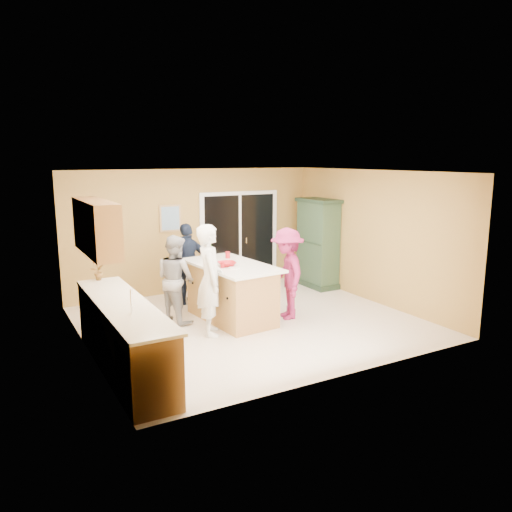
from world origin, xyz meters
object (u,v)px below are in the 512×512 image
woman_white (210,280)px  woman_grey (176,279)px  woman_navy (188,264)px  woman_magenta (287,274)px  kitchen_island (231,294)px  green_hutch (318,244)px

woman_white → woman_grey: size_ratio=1.18×
woman_grey → woman_navy: bearing=-51.5°
woman_white → woman_magenta: size_ratio=1.11×
kitchen_island → woman_magenta: (0.91, -0.39, 0.34)m
kitchen_island → woman_magenta: size_ratio=1.24×
kitchen_island → green_hutch: (2.72, 1.18, 0.48)m
woman_grey → woman_white: bearing=178.2°
green_hutch → woman_navy: 3.02m
kitchen_island → woman_grey: 1.01m
woman_grey → woman_navy: (0.60, 0.95, 0.03)m
kitchen_island → woman_white: size_ratio=1.11×
woman_white → woman_grey: bearing=36.0°
woman_navy → green_hutch: bearing=168.6°
kitchen_island → woman_white: bearing=-147.1°
green_hutch → woman_white: (-3.34, -1.67, -0.05)m
kitchen_island → woman_grey: bearing=151.5°
woman_navy → woman_magenta: size_ratio=0.98×
woman_grey → woman_magenta: woman_magenta is taller
green_hutch → woman_magenta: bearing=-139.0°
kitchen_island → woman_magenta: bearing=-28.5°
green_hutch → kitchen_island: bearing=-156.5°
green_hutch → woman_grey: size_ratio=1.27×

